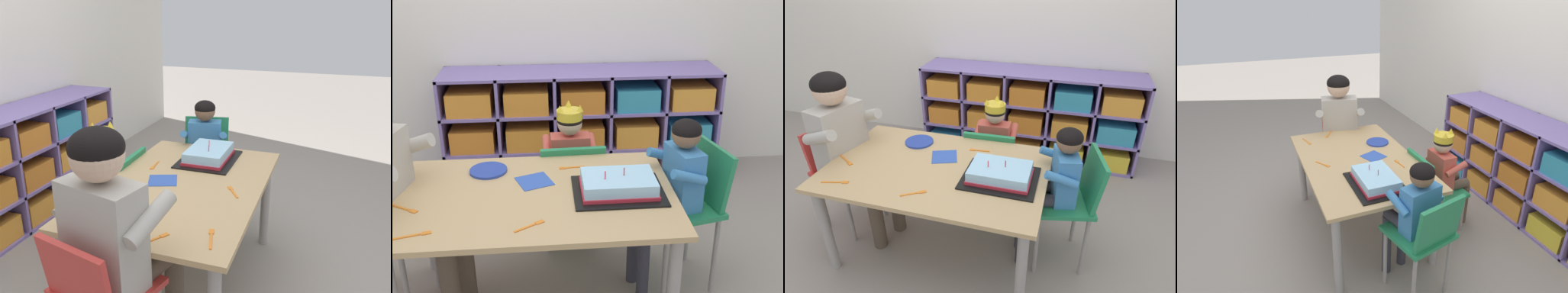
% 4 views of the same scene
% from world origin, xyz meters
% --- Properties ---
extents(ground, '(16.00, 16.00, 0.00)m').
position_xyz_m(ground, '(0.00, 0.00, 0.00)').
color(ground, gray).
extents(storage_cubby_shelf, '(1.88, 0.39, 0.79)m').
position_xyz_m(storage_cubby_shelf, '(0.31, 1.33, 0.37)').
color(storage_cubby_shelf, '#7F6BB2').
rests_on(storage_cubby_shelf, ground).
extents(activity_table, '(1.21, 0.78, 0.60)m').
position_xyz_m(activity_table, '(0.00, 0.00, 0.52)').
color(activity_table, tan).
rests_on(activity_table, ground).
extents(classroom_chair_blue, '(0.37, 0.36, 0.63)m').
position_xyz_m(classroom_chair_blue, '(0.19, 0.51, 0.37)').
color(classroom_chair_blue, '#238451').
rests_on(classroom_chair_blue, ground).
extents(child_with_crown, '(0.30, 0.31, 0.81)m').
position_xyz_m(child_with_crown, '(0.19, 0.62, 0.50)').
color(child_with_crown, '#D15647').
rests_on(child_with_crown, ground).
extents(classroom_chair_adult_side, '(0.39, 0.40, 0.70)m').
position_xyz_m(classroom_chair_adult_side, '(-0.70, 0.07, 0.45)').
color(classroom_chair_adult_side, red).
rests_on(classroom_chair_adult_side, ground).
extents(adult_helper_seated, '(0.47, 0.45, 1.06)m').
position_xyz_m(adult_helper_seated, '(-0.59, 0.04, 0.66)').
color(adult_helper_seated, '#B2ADA3').
rests_on(adult_helper_seated, ground).
extents(classroom_chair_guest_side, '(0.41, 0.39, 0.72)m').
position_xyz_m(classroom_chair_guest_side, '(0.74, 0.13, 0.45)').
color(classroom_chair_guest_side, '#238451').
rests_on(classroom_chair_guest_side, ground).
extents(guest_at_table_side, '(0.33, 0.33, 0.87)m').
position_xyz_m(guest_at_table_side, '(0.64, 0.10, 0.56)').
color(guest_at_table_side, '#3D7FBC').
rests_on(guest_at_table_side, ground).
extents(birthday_cake_on_tray, '(0.39, 0.31, 0.11)m').
position_xyz_m(birthday_cake_on_tray, '(0.36, -0.02, 0.63)').
color(birthday_cake_on_tray, black).
rests_on(birthday_cake_on_tray, activity_table).
extents(paper_plate_stack, '(0.18, 0.18, 0.01)m').
position_xyz_m(paper_plate_stack, '(-0.22, 0.24, 0.60)').
color(paper_plate_stack, '#233DA3').
rests_on(paper_plate_stack, activity_table).
extents(paper_napkin_square, '(0.19, 0.19, 0.00)m').
position_xyz_m(paper_napkin_square, '(0.00, 0.11, 0.60)').
color(paper_napkin_square, '#3356B7').
rests_on(paper_napkin_square, activity_table).
extents(fork_at_table_front_edge, '(0.13, 0.09, 0.00)m').
position_xyz_m(fork_at_table_front_edge, '(-0.52, -0.08, 0.60)').
color(fork_at_table_front_edge, orange).
rests_on(fork_at_table_front_edge, activity_table).
extents(fork_near_child_seat, '(0.14, 0.05, 0.00)m').
position_xyz_m(fork_near_child_seat, '(-0.44, -0.28, 0.60)').
color(fork_near_child_seat, orange).
rests_on(fork_near_child_seat, activity_table).
extents(fork_by_napkin, '(0.12, 0.03, 0.00)m').
position_xyz_m(fork_by_napkin, '(0.17, 0.24, 0.60)').
color(fork_by_napkin, orange).
rests_on(fork_by_napkin, activity_table).
extents(fork_scattered_mid_table, '(0.12, 0.08, 0.00)m').
position_xyz_m(fork_scattered_mid_table, '(-0.01, -0.26, 0.60)').
color(fork_scattered_mid_table, orange).
rests_on(fork_scattered_mid_table, activity_table).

